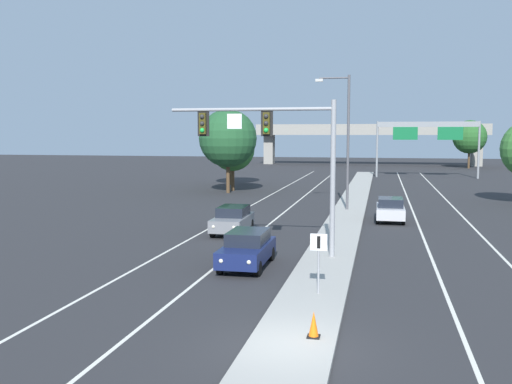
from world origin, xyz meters
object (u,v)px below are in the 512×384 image
car_oncoming_navy (247,248)px  tree_far_right_a (470,137)px  tree_far_left_a (233,149)px  street_lamp_median (345,134)px  car_oncoming_grey (233,219)px  car_receding_silver (390,209)px  traffic_cone_median_nose (314,325)px  tree_far_left_c (228,138)px  tree_far_left_b (230,140)px  median_sign_post (319,254)px  overhead_signal_mast (279,144)px  highway_sign_gantry (428,131)px

car_oncoming_navy → tree_far_right_a: (20.17, 79.07, 4.51)m
tree_far_left_a → street_lamp_median: bearing=-48.1°
car_oncoming_grey → tree_far_left_a: tree_far_left_a is taller
street_lamp_median → car_receding_silver: bearing=-53.0°
car_oncoming_navy → tree_far_left_a: tree_far_left_a is taller
car_oncoming_grey → traffic_cone_median_nose: (6.71, -16.84, -0.31)m
tree_far_left_c → tree_far_left_a: (-0.12, 2.29, -1.12)m
traffic_cone_median_nose → tree_far_left_c: (-13.05, 39.41, 4.88)m
car_receding_silver → tree_far_left_c: size_ratio=0.54×
car_oncoming_grey → tree_far_left_b: bearing=105.1°
median_sign_post → car_receding_silver: median_sign_post is taller
car_oncoming_grey → tree_far_left_c: (-6.34, 22.57, 4.57)m
overhead_signal_mast → tree_far_right_a: (19.17, 76.86, -0.02)m
overhead_signal_mast → street_lamp_median: size_ratio=0.78×
traffic_cone_median_nose → highway_sign_gantry: (7.65, 64.18, 5.66)m
street_lamp_median → tree_far_left_c: bearing=136.8°
tree_far_left_a → tree_far_right_a: bearing=57.4°
car_oncoming_grey → tree_far_left_b: size_ratio=0.57×
median_sign_post → car_receding_silver: (2.76, 19.11, -0.77)m
traffic_cone_median_nose → overhead_signal_mast: bearing=105.1°
median_sign_post → tree_far_left_a: size_ratio=0.34×
car_receding_silver → tree_far_right_a: 65.71m
median_sign_post → car_oncoming_grey: size_ratio=0.49×
overhead_signal_mast → tree_far_right_a: size_ratio=0.96×
overhead_signal_mast → median_sign_post: 7.79m
car_oncoming_grey → overhead_signal_mast: bearing=-57.8°
overhead_signal_mast → traffic_cone_median_nose: bearing=-74.9°
car_oncoming_navy → tree_far_left_b: tree_far_left_b is taller
car_oncoming_navy → tree_far_left_a: bearing=105.6°
car_oncoming_grey → tree_far_right_a: (22.96, 70.85, 4.51)m
overhead_signal_mast → tree_far_left_c: 30.33m
tree_far_right_a → car_oncoming_grey: bearing=-108.0°
tree_far_right_a → tree_far_left_a: bearing=-122.6°
tree_far_left_c → street_lamp_median: bearing=-43.2°
tree_far_left_c → tree_far_right_a: (29.30, 48.28, -0.06)m
overhead_signal_mast → car_oncoming_grey: size_ratio=1.74×
car_oncoming_navy → tree_far_left_a: size_ratio=0.68×
street_lamp_median → car_receding_silver: 7.45m
tree_far_left_c → tree_far_right_a: tree_far_left_c is taller
highway_sign_gantry → tree_far_left_a: 30.70m
median_sign_post → car_receding_silver: bearing=81.8°
tree_far_left_c → tree_far_left_b: size_ratio=1.04×
car_oncoming_navy → traffic_cone_median_nose: size_ratio=6.05×
traffic_cone_median_nose → tree_far_right_a: tree_far_right_a is taller
car_receding_silver → tree_far_left_a: bearing=130.7°
median_sign_post → tree_far_left_a: (-12.81, 37.19, 2.68)m
median_sign_post → car_receding_silver: 19.32m
car_receding_silver → tree_far_left_c: (-15.45, 15.80, 4.57)m
tree_far_right_a → tree_far_left_b: size_ratio=1.03×
car_oncoming_navy → tree_far_left_a: (-9.26, 33.08, 3.45)m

